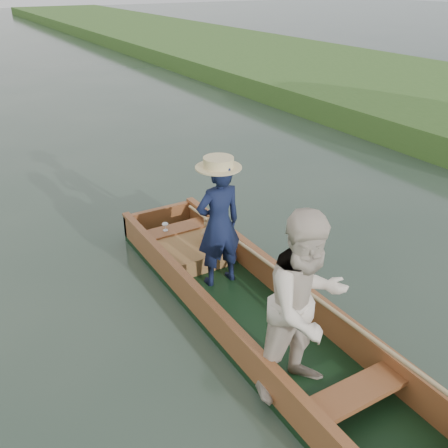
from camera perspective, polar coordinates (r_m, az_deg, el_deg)
ground at (r=5.71m, az=3.12°, el=-10.92°), size 120.00×120.00×0.00m
punt at (r=5.14m, az=3.99°, el=-7.18°), size 1.21×5.00×1.86m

